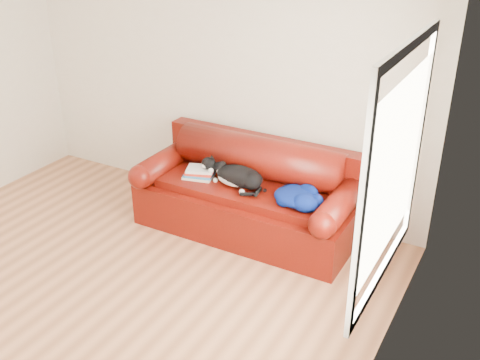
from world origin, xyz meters
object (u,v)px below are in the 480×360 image
at_px(cat, 238,177).
at_px(blanket, 298,196).
at_px(sofa_base, 247,208).
at_px(book_stack, 200,173).

height_order(cat, blanket, cat).
xyz_separation_m(sofa_base, blanket, (0.57, -0.11, 0.33)).
bearing_deg(book_stack, sofa_base, 11.05).
distance_m(sofa_base, blanket, 0.67).
relative_size(sofa_base, cat, 3.23).
bearing_deg(cat, sofa_base, 66.22).
height_order(sofa_base, book_stack, book_stack).
height_order(sofa_base, cat, cat).
xyz_separation_m(sofa_base, book_stack, (-0.48, -0.09, 0.31)).
height_order(sofa_base, blanket, blanket).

